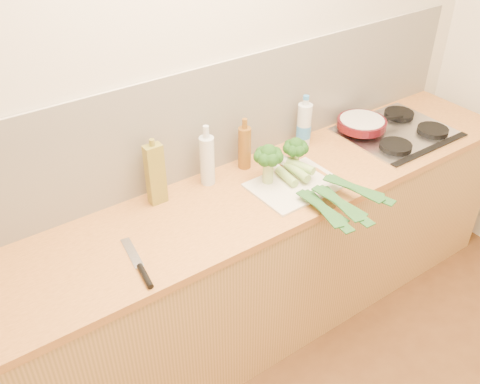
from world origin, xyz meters
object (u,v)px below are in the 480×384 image
object	(u,v)px
gas_hob	(398,131)
chopping_board	(295,185)
chefs_knife	(142,270)
skillet	(362,123)

from	to	relation	value
gas_hob	chopping_board	size ratio (longest dim) A/B	1.40
gas_hob	chefs_knife	size ratio (longest dim) A/B	1.77
gas_hob	chopping_board	distance (m)	0.80
gas_hob	skillet	xyz separation A→B (m)	(-0.16, 0.12, 0.05)
chefs_knife	skillet	distance (m)	1.53
chopping_board	skillet	distance (m)	0.67
gas_hob	chefs_knife	distance (m)	1.67
gas_hob	chefs_knife	bearing A→B (deg)	-173.92
gas_hob	skillet	distance (m)	0.21
chopping_board	chefs_knife	xyz separation A→B (m)	(-0.86, -0.11, 0.00)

